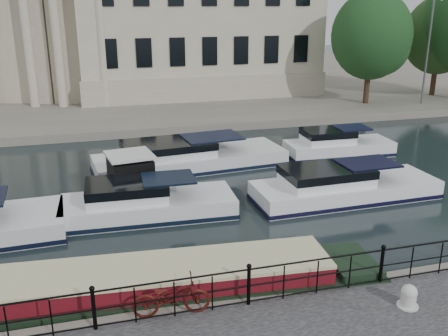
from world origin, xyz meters
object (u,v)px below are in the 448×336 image
(harbour_hut, at_px, (131,179))
(bicycle, at_px, (171,297))
(narrowboat, at_px, (99,298))
(mooring_bollard, at_px, (409,296))

(harbour_hut, bearing_deg, bicycle, -97.55)
(bicycle, height_order, narrowboat, bicycle)
(narrowboat, xyz_separation_m, harbour_hut, (1.71, 8.09, 0.59))
(bicycle, distance_m, mooring_bollard, 6.27)
(bicycle, distance_m, narrowboat, 2.51)
(mooring_bollard, height_order, harbour_hut, harbour_hut)
(mooring_bollard, distance_m, narrowboat, 8.47)
(bicycle, xyz_separation_m, mooring_bollard, (6.13, -1.32, -0.23))
(narrowboat, bearing_deg, mooring_bollard, -15.69)
(mooring_bollard, xyz_separation_m, harbour_hut, (-6.23, 10.99, 0.10))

